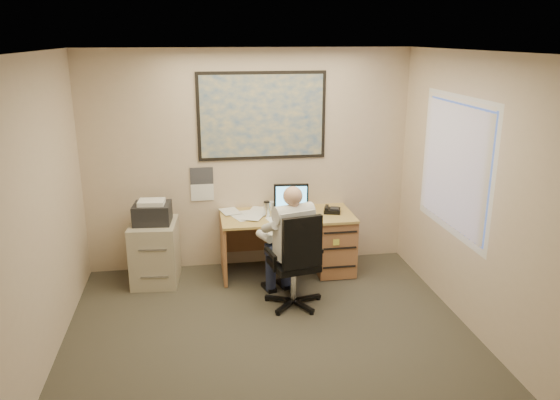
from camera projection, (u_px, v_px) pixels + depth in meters
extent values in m
cube|color=#39352C|center=(277.00, 359.00, 4.98)|extent=(4.00, 4.50, 0.00)
cube|color=white|center=(276.00, 53.00, 4.20)|extent=(4.00, 4.50, 0.00)
cube|color=beige|center=(249.00, 161.00, 6.71)|extent=(4.00, 0.00, 2.70)
cube|color=beige|center=(352.00, 378.00, 2.46)|extent=(4.00, 0.00, 2.70)
cube|color=beige|center=(25.00, 232.00, 4.29)|extent=(0.00, 4.50, 2.70)
cube|color=beige|center=(497.00, 208.00, 4.89)|extent=(0.00, 4.50, 2.70)
cube|color=tan|center=(287.00, 216.00, 6.60)|extent=(1.60, 0.75, 0.03)
cube|color=#AC7046|center=(332.00, 242.00, 6.80)|extent=(0.45, 0.70, 0.70)
cube|color=#AC7046|center=(223.00, 249.00, 6.59)|extent=(0.04, 0.70, 0.70)
cube|color=#AC7046|center=(282.00, 229.00, 7.01)|extent=(1.55, 0.03, 0.55)
cylinder|color=black|center=(291.00, 210.00, 6.75)|extent=(0.17, 0.17, 0.02)
cube|color=black|center=(291.00, 197.00, 6.67)|extent=(0.43, 0.08, 0.32)
cube|color=#5DC4FF|center=(291.00, 197.00, 6.65)|extent=(0.37, 0.04, 0.27)
cube|color=tan|center=(287.00, 235.00, 6.18)|extent=(0.55, 0.30, 0.02)
cube|color=beige|center=(287.00, 233.00, 6.18)|extent=(0.43, 0.14, 0.02)
cube|color=black|center=(332.00, 211.00, 6.67)|extent=(0.24, 0.22, 0.05)
cylinder|color=silver|center=(267.00, 209.00, 6.51)|extent=(0.08, 0.08, 0.18)
cylinder|color=white|center=(271.00, 206.00, 6.75)|extent=(0.09, 0.09, 0.11)
cube|color=white|center=(250.00, 216.00, 6.52)|extent=(0.60, 0.56, 0.02)
cube|color=#1E4C93|center=(262.00, 116.00, 6.56)|extent=(1.56, 0.03, 1.06)
cube|color=white|center=(202.00, 184.00, 6.69)|extent=(0.28, 0.01, 0.42)
cube|color=#B4A991|center=(155.00, 252.00, 6.47)|extent=(0.58, 0.67, 0.74)
cube|color=black|center=(152.00, 213.00, 6.33)|extent=(0.45, 0.40, 0.23)
cube|color=white|center=(151.00, 202.00, 6.27)|extent=(0.31, 0.25, 0.05)
cylinder|color=silver|center=(293.00, 283.00, 5.93)|extent=(0.06, 0.06, 0.40)
cube|color=black|center=(294.00, 264.00, 5.87)|extent=(0.55, 0.55, 0.07)
cube|color=black|center=(293.00, 243.00, 5.55)|extent=(0.43, 0.14, 0.55)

